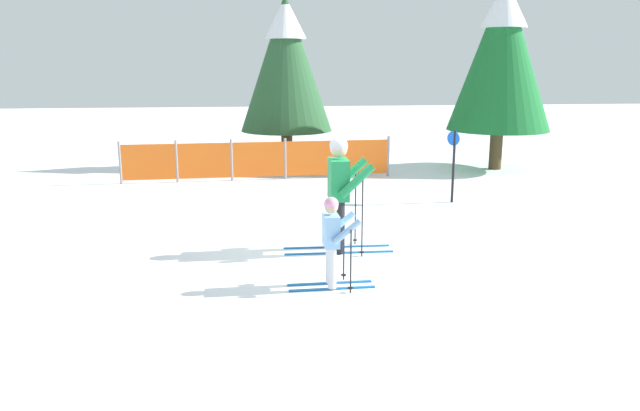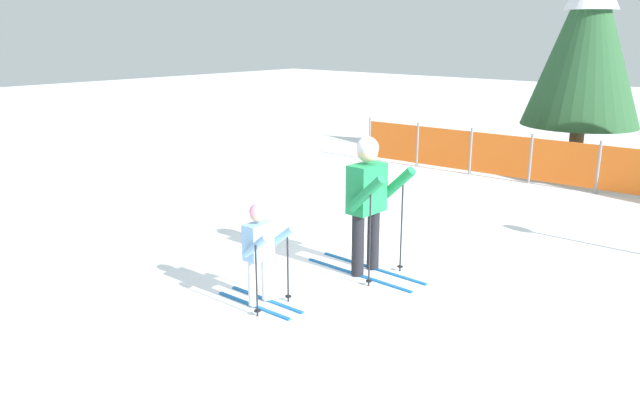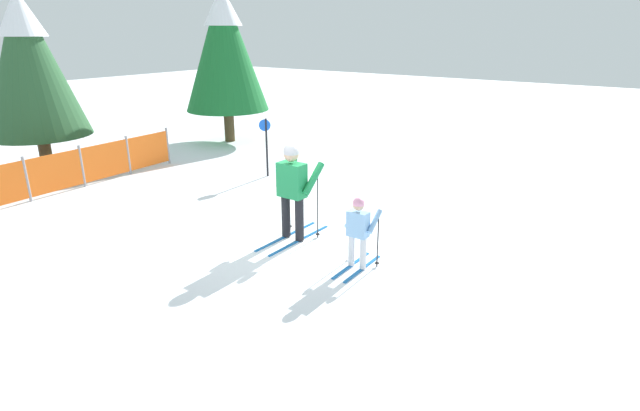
# 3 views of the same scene
# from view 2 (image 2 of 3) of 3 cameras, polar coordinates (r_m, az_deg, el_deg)

# --- Properties ---
(ground_plane) EXTENTS (60.00, 60.00, 0.00)m
(ground_plane) POSITION_cam_2_polar(r_m,az_deg,el_deg) (7.97, 4.02, -5.37)
(ground_plane) COLOR white
(skier_adult) EXTENTS (1.59, 0.71, 1.68)m
(skier_adult) POSITION_cam_2_polar(r_m,az_deg,el_deg) (7.40, 4.44, 1.08)
(skier_adult) COLOR #1966B2
(skier_adult) RESTS_ON ground_plane
(skier_child) EXTENTS (1.07, 0.54, 1.13)m
(skier_child) POSITION_cam_2_polar(r_m,az_deg,el_deg) (6.63, -5.54, -3.75)
(skier_child) COLOR #1966B2
(skier_child) RESTS_ON ground_plane
(safety_fence) EXTENTS (6.27, 0.36, 0.96)m
(safety_fence) POSITION_cam_2_polar(r_m,az_deg,el_deg) (12.91, 16.12, 4.46)
(safety_fence) COLOR gray
(safety_fence) RESTS_ON ground_plane
(conifer_near) EXTENTS (2.38, 2.38, 4.42)m
(conifer_near) POSITION_cam_2_polar(r_m,az_deg,el_deg) (14.23, 23.29, 13.94)
(conifer_near) COLOR #4C3823
(conifer_near) RESTS_ON ground_plane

